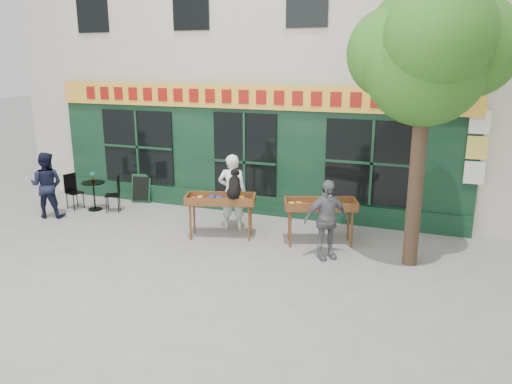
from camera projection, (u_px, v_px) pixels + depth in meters
ground at (206, 241)px, 11.01m from camera, size 80.00×80.00×0.00m
building at (289, 23)px, 15.14m from camera, size 14.00×7.26×10.00m
street_tree at (430, 46)px, 8.79m from camera, size 3.05×2.90×5.60m
book_cart_center at (221, 202)px, 11.06m from camera, size 1.62×1.03×0.99m
dog at (234, 184)px, 10.77m from camera, size 0.50×0.67×0.60m
woman at (232, 192)px, 11.63m from camera, size 0.75×0.60×1.79m
book_cart_right at (320, 207)px, 10.66m from camera, size 1.62×1.10×0.99m
man_right at (326, 220)px, 9.88m from camera, size 0.98×0.92×1.62m
bistro_table at (94, 190)px, 13.18m from camera, size 0.60×0.60×0.76m
bistro_chair_left at (72, 188)px, 13.33m from camera, size 0.45×0.45×0.95m
bistro_chair_right at (116, 191)px, 13.05m from camera, size 0.49×0.49×0.95m
potted_plant at (93, 177)px, 13.09m from camera, size 0.15×0.10×0.29m
man_left at (47, 185)px, 12.54m from camera, size 0.98×0.87×1.67m
chalkboard at (141, 188)px, 13.95m from camera, size 0.58×0.28×0.79m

